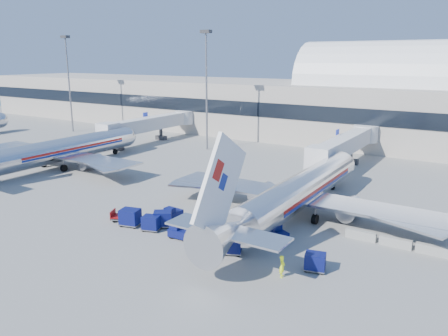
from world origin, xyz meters
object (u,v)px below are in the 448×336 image
Objects in this scene: mast_west at (206,73)px; airliner_main at (297,192)px; cart_solo_far at (315,262)px; cart_open_red at (123,217)px; barrier_mid at (395,242)px; cart_train_b at (151,223)px; tug_right at (278,232)px; tug_left at (172,214)px; mast_far_west at (68,70)px; cart_train_c at (130,217)px; ramp_worker at (282,266)px; tug_lead at (180,232)px; cart_solo_near at (232,245)px; barrier_far at (433,250)px; barrier_near at (361,235)px; cart_train_a at (163,219)px; jetbridge_mid at (154,123)px; airliner_mid at (57,151)px; jetbridge_near at (348,143)px.

airliner_main is at bearing -40.36° from mast_west.
cart_solo_far reaches higher than cart_open_red.
cart_solo_far is (6.56, -11.27, -2.08)m from airliner_main.
barrier_mid is at bearing -5.37° from cart_open_red.
airliner_main is 16.56m from cart_train_b.
barrier_mid is 11.19m from tug_right.
mast_far_west is at bearing 63.33° from tug_left.
mast_west is 9.23× the size of cart_train_c.
mast_far_west is 85.47m from ramp_worker.
ramp_worker is (3.69, -7.04, 0.31)m from tug_right.
cart_solo_near reaches higher than tug_lead.
cart_train_c is (-14.00, -12.23, -1.93)m from airliner_main.
mast_west is at bearing 121.35° from cart_solo_far.
tug_right is (-13.65, -4.23, 0.19)m from barrier_far.
cart_train_c is at bearing 167.26° from cart_train_b.
cart_solo_far is at bearing -25.65° from mast_far_west.
cart_solo_far is (7.74, 0.98, -0.06)m from cart_solo_near.
barrier_near is 1.22× the size of cart_train_a.
mast_west reaches higher than cart_train_c.
mast_west is at bearing -3.21° from jetbridge_mid.
ramp_worker is at bearing -16.45° from airliner_mid.
airliner_main reaches higher than tug_left.
mast_far_west is 9.41× the size of tug_left.
barrier_mid is 1.25× the size of tug_right.
cart_train_c is (-14.95, -5.50, 0.36)m from tug_right.
barrier_mid is 13.10m from ramp_worker.
airliner_mid is at bearing 177.13° from barrier_near.
airliner_main is at bearing 29.80° from cart_train_b.
cart_train_b is at bearing -9.95° from cart_train_c.
airliner_main is 13.21m from cart_solo_far.
barrier_mid is at bearing -12.50° from airliner_main.
jetbridge_near reaches higher than cart_train_c.
tug_lead is 1.00× the size of cart_train_c.
cart_train_a is (-18.86, -8.07, 0.47)m from barrier_near.
tug_lead is (-22.02, -9.53, 0.26)m from barrier_far.
mast_west is 9.56× the size of cart_solo_near.
cart_train_a reaches higher than barrier_mid.
tug_right is (30.95, -32.23, -14.15)m from mast_west.
jetbridge_mid reaches higher than cart_open_red.
jetbridge_mid is 53.36m from tug_lead.
cart_solo_far is (50.96, -37.58, -3.08)m from jetbridge_mid.
airliner_mid reaches higher than tug_right.
ramp_worker is (7.04, -40.08, -2.98)m from jetbridge_near.
cart_solo_far reaches higher than barrier_near.
mast_far_west reaches higher than airliner_mid.
mast_far_west is at bearing -178.19° from jetbridge_mid.
airliner_main is 26.43m from jetbridge_near.
cart_solo_far is (8.96, -37.58, -3.08)m from jetbridge_near.
tug_left is 2.30m from cart_train_a.
tug_right is (45.35, -33.04, -3.29)m from jetbridge_mid.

